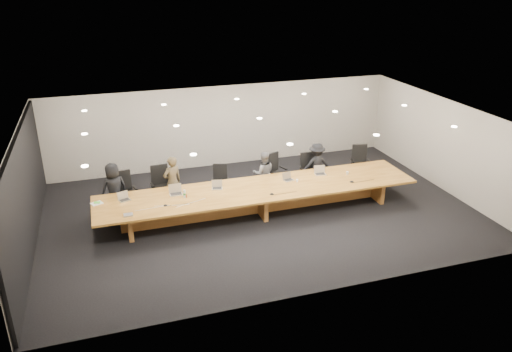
{
  "coord_description": "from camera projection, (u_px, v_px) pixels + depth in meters",
  "views": [
    {
      "loc": [
        -3.97,
        -12.07,
        6.43
      ],
      "look_at": [
        0.0,
        0.3,
        1.0
      ],
      "focal_mm": 35.0,
      "sensor_mm": 36.0,
      "label": 1
    }
  ],
  "objects": [
    {
      "name": "chair_mid_right",
      "position": [
        276.0,
        172.0,
        15.44
      ],
      "size": [
        0.77,
        0.77,
        1.18
      ],
      "primitive_type": null,
      "rotation": [
        0.0,
        0.0,
        0.35
      ],
      "color": "black",
      "rests_on": "ground"
    },
    {
      "name": "paper_cup_near",
      "position": [
        297.0,
        181.0,
        14.31
      ],
      "size": [
        0.09,
        0.09,
        0.08
      ],
      "primitive_type": "cone",
      "rotation": [
        0.0,
        0.0,
        -0.38
      ],
      "color": "silver",
      "rests_on": "conference_table"
    },
    {
      "name": "laptop_b",
      "position": [
        176.0,
        190.0,
        13.47
      ],
      "size": [
        0.35,
        0.26,
        0.27
      ],
      "primitive_type": null,
      "rotation": [
        0.0,
        0.0,
        0.01
      ],
      "color": "#B6A78B",
      "rests_on": "conference_table"
    },
    {
      "name": "chair_left",
      "position": [
        162.0,
        186.0,
        14.45
      ],
      "size": [
        0.68,
        0.68,
        1.2
      ],
      "primitive_type": null,
      "rotation": [
        0.0,
        0.0,
        0.12
      ],
      "color": "black",
      "rests_on": "ground"
    },
    {
      "name": "chair_far_right",
      "position": [
        361.0,
        163.0,
        16.19
      ],
      "size": [
        0.72,
        0.72,
        1.16
      ],
      "primitive_type": null,
      "rotation": [
        0.0,
        0.0,
        -0.24
      ],
      "color": "black",
      "rests_on": "ground"
    },
    {
      "name": "person_b",
      "position": [
        173.0,
        182.0,
        14.26
      ],
      "size": [
        0.66,
        0.54,
        1.55
      ],
      "primitive_type": "imported",
      "rotation": [
        0.0,
        0.0,
        3.49
      ],
      "color": "#3F3622",
      "rests_on": "ground"
    },
    {
      "name": "mic_right",
      "position": [
        352.0,
        181.0,
        14.31
      ],
      "size": [
        0.15,
        0.15,
        0.03
      ],
      "primitive_type": "cone",
      "rotation": [
        0.0,
        0.0,
        0.16
      ],
      "color": "black",
      "rests_on": "conference_table"
    },
    {
      "name": "chair_mid_left",
      "position": [
        220.0,
        181.0,
        14.96
      ],
      "size": [
        0.66,
        0.66,
        1.02
      ],
      "primitive_type": null,
      "rotation": [
        0.0,
        0.0,
        -0.32
      ],
      "color": "black",
      "rests_on": "ground"
    },
    {
      "name": "av_box",
      "position": [
        128.0,
        215.0,
        12.37
      ],
      "size": [
        0.23,
        0.17,
        0.03
      ],
      "primitive_type": "cube",
      "rotation": [
        0.0,
        0.0,
        -0.01
      ],
      "color": "#B6B7BB",
      "rests_on": "conference_table"
    },
    {
      "name": "mic_center",
      "position": [
        272.0,
        194.0,
        13.53
      ],
      "size": [
        0.15,
        0.15,
        0.03
      ],
      "primitive_type": "cone",
      "rotation": [
        0.0,
        0.0,
        0.28
      ],
      "color": "black",
      "rests_on": "conference_table"
    },
    {
      "name": "laptop_d",
      "position": [
        289.0,
        177.0,
        14.39
      ],
      "size": [
        0.33,
        0.28,
        0.23
      ],
      "primitive_type": null,
      "rotation": [
        0.0,
        0.0,
        0.26
      ],
      "color": "tan",
      "rests_on": "conference_table"
    },
    {
      "name": "chair_right",
      "position": [
        309.0,
        170.0,
        15.68
      ],
      "size": [
        0.59,
        0.59,
        1.1
      ],
      "primitive_type": null,
      "rotation": [
        0.0,
        0.0,
        -0.05
      ],
      "color": "black",
      "rests_on": "ground"
    },
    {
      "name": "laptop_e",
      "position": [
        320.0,
        170.0,
        14.79
      ],
      "size": [
        0.36,
        0.28,
        0.26
      ],
      "primitive_type": null,
      "rotation": [
        0.0,
        0.0,
        -0.15
      ],
      "color": "#C7B598",
      "rests_on": "conference_table"
    },
    {
      "name": "chair_far_left",
      "position": [
        125.0,
        192.0,
        14.04
      ],
      "size": [
        0.72,
        0.72,
        1.19
      ],
      "primitive_type": null,
      "rotation": [
        0.0,
        0.0,
        0.2
      ],
      "color": "black",
      "rests_on": "ground"
    },
    {
      "name": "water_bottle",
      "position": [
        184.0,
        194.0,
        13.31
      ],
      "size": [
        0.09,
        0.09,
        0.21
      ],
      "primitive_type": "cylinder",
      "rotation": [
        0.0,
        0.0,
        0.33
      ],
      "color": "silver",
      "rests_on": "conference_table"
    },
    {
      "name": "conference_table",
      "position": [
        259.0,
        196.0,
        14.0
      ],
      "size": [
        9.0,
        1.8,
        0.75
      ],
      "color": "brown",
      "rests_on": "ground"
    },
    {
      "name": "mic_left",
      "position": [
        165.0,
        205.0,
        12.89
      ],
      "size": [
        0.15,
        0.15,
        0.03
      ],
      "primitive_type": "cone",
      "rotation": [
        0.0,
        0.0,
        0.32
      ],
      "color": "black",
      "rests_on": "conference_table"
    },
    {
      "name": "ground",
      "position": [
        259.0,
        212.0,
        14.2
      ],
      "size": [
        12.0,
        12.0,
        0.0
      ],
      "primitive_type": "plane",
      "color": "black",
      "rests_on": "ground"
    },
    {
      "name": "amber_mug",
      "position": [
        185.0,
        196.0,
        13.34
      ],
      "size": [
        0.07,
        0.07,
        0.09
      ],
      "primitive_type": "cylinder",
      "rotation": [
        0.0,
        0.0,
        0.01
      ],
      "color": "brown",
      "rests_on": "conference_table"
    },
    {
      "name": "laptop_a",
      "position": [
        124.0,
        196.0,
        13.14
      ],
      "size": [
        0.35,
        0.3,
        0.23
      ],
      "primitive_type": null,
      "rotation": [
        0.0,
        0.0,
        0.34
      ],
      "color": "tan",
      "rests_on": "conference_table"
    },
    {
      "name": "laptop_c",
      "position": [
        217.0,
        185.0,
        13.84
      ],
      "size": [
        0.33,
        0.27,
        0.23
      ],
      "primitive_type": null,
      "rotation": [
        0.0,
        0.0,
        -0.22
      ],
      "color": "#C1B193",
      "rests_on": "conference_table"
    },
    {
      "name": "back_wall",
      "position": [
        223.0,
        126.0,
        17.18
      ],
      "size": [
        12.0,
        0.02,
        2.8
      ],
      "primitive_type": "cube",
      "color": "silver",
      "rests_on": "ground"
    },
    {
      "name": "notepad",
      "position": [
        97.0,
        203.0,
        13.0
      ],
      "size": [
        0.34,
        0.31,
        0.02
      ],
      "primitive_type": "cube",
      "rotation": [
        0.0,
        0.0,
        0.38
      ],
      "color": "silver",
      "rests_on": "conference_table"
    },
    {
      "name": "left_wall_panel",
      "position": [
        25.0,
        195.0,
        12.0
      ],
      "size": [
        0.08,
        7.84,
        2.74
      ],
      "primitive_type": "cube",
      "color": "black",
      "rests_on": "ground"
    },
    {
      "name": "paper_cup_far",
      "position": [
        347.0,
        173.0,
        14.84
      ],
      "size": [
        0.08,
        0.08,
        0.09
      ],
      "primitive_type": "cone",
      "rotation": [
        0.0,
        0.0,
        -0.16
      ],
      "color": "silver",
      "rests_on": "conference_table"
    },
    {
      "name": "person_c",
      "position": [
        264.0,
        173.0,
        15.12
      ],
      "size": [
        0.74,
        0.63,
        1.36
      ],
      "primitive_type": "imported",
      "rotation": [
        0.0,
        0.0,
        2.96
      ],
      "color": "slate",
      "rests_on": "ground"
    },
    {
      "name": "lime_gadget",
      "position": [
        97.0,
        202.0,
        13.0
      ],
      "size": [
        0.17,
        0.12,
        0.02
      ],
      "primitive_type": "cube",
      "rotation": [
        0.0,
        0.0,
        -0.19
      ],
      "color": "green",
      "rests_on": "notepad"
    },
    {
      "name": "person_a",
      "position": [
        114.0,
        189.0,
        13.85
      ],
      "size": [
        0.85,
        0.69,
        1.51
      ],
      "primitive_type": "imported",
      "rotation": [
        0.0,
        0.0,
        3.46
      ],
      "color": "black",
      "rests_on": "ground"
    },
    {
      "name": "person_d",
      "position": [
        316.0,
        165.0,
        15.66
      ],
      "size": [
        0.96,
        0.6,
        1.43
      ],
      "primitive_type": "imported",
      "rotation": [
        0.0,
        0.0,
        3.07
      ],
      "color": "black",
      "rests_on": "ground"
    }
  ]
}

